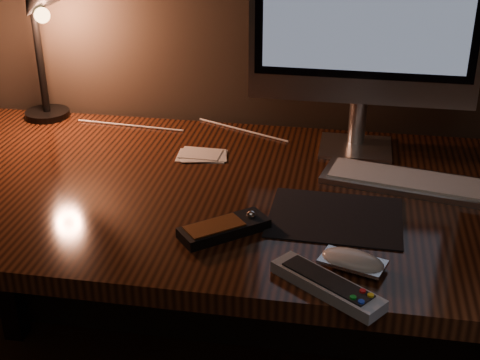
% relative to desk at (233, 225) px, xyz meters
% --- Properties ---
extents(desk, '(1.60, 0.75, 0.75)m').
position_rel_desk_xyz_m(desk, '(0.00, 0.00, 0.00)').
color(desk, '#3F1D0E').
rests_on(desk, ground).
extents(monitor, '(0.51, 0.15, 0.54)m').
position_rel_desk_xyz_m(monitor, '(0.26, 0.18, 0.45)').
color(monitor, silver).
rests_on(monitor, desk).
extents(keyboard, '(0.46, 0.21, 0.02)m').
position_rel_desk_xyz_m(keyboard, '(0.42, 0.00, 0.14)').
color(keyboard, silver).
rests_on(keyboard, desk).
extents(mousepad, '(0.26, 0.21, 0.00)m').
position_rel_desk_xyz_m(mousepad, '(0.23, -0.16, 0.13)').
color(mousepad, black).
rests_on(mousepad, desk).
extents(mouse, '(0.12, 0.09, 0.02)m').
position_rel_desk_xyz_m(mouse, '(0.27, -0.33, 0.14)').
color(mouse, white).
rests_on(mouse, desk).
extents(media_remote, '(0.17, 0.15, 0.03)m').
position_rel_desk_xyz_m(media_remote, '(0.03, -0.26, 0.14)').
color(media_remote, black).
rests_on(media_remote, desk).
extents(tv_remote, '(0.19, 0.16, 0.03)m').
position_rel_desk_xyz_m(tv_remote, '(0.23, -0.41, 0.14)').
color(tv_remote, '#989A9E').
rests_on(tv_remote, desk).
extents(papers, '(0.12, 0.08, 0.01)m').
position_rel_desk_xyz_m(papers, '(-0.09, 0.08, 0.13)').
color(papers, white).
rests_on(papers, desk).
extents(desk_lamp, '(0.18, 0.20, 0.39)m').
position_rel_desk_xyz_m(desk_lamp, '(-0.53, 0.23, 0.39)').
color(desk_lamp, black).
rests_on(desk_lamp, desk).
extents(cable, '(0.54, 0.17, 0.00)m').
position_rel_desk_xyz_m(cable, '(-0.17, 0.23, 0.13)').
color(cable, white).
rests_on(cable, desk).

